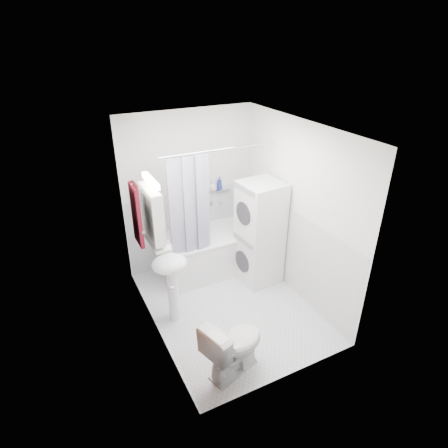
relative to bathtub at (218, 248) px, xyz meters
name	(u,v)px	position (x,y,z in m)	size (l,w,h in m)	color
floor	(229,306)	(-0.28, -0.92, -0.35)	(2.60, 2.60, 0.00)	silver
room_walls	(230,207)	(-0.28, -0.92, 1.14)	(2.60, 2.60, 2.60)	white
wainscot	(220,258)	(-0.28, -0.63, 0.25)	(1.98, 2.58, 2.58)	white
door	(172,288)	(-1.23, -1.47, 0.65)	(0.05, 2.00, 2.00)	brown
bathtub	(218,248)	(0.00, 0.00, 0.00)	(1.66, 0.79, 0.63)	white
tub_spout	(220,202)	(0.20, 0.33, 0.60)	(0.04, 0.04, 0.12)	silver
curtain_rod	(228,148)	(0.00, -0.33, 1.65)	(0.02, 0.02, 1.84)	silver
shower_curtain	(191,210)	(-0.55, -0.33, 0.90)	(0.55, 0.02, 1.45)	#141B47
sink	(171,274)	(-1.03, -0.82, 0.35)	(0.44, 0.37, 1.04)	white
medicine_cabinet	(152,212)	(-1.18, -0.82, 1.22)	(0.13, 0.50, 0.71)	white
shelf	(156,241)	(-1.17, -0.82, 0.85)	(0.18, 0.54, 0.03)	silver
shower_caddy	(223,190)	(0.25, 0.32, 0.80)	(0.22, 0.06, 0.02)	silver
towel	(136,214)	(-1.21, -0.17, 0.92)	(0.07, 0.34, 0.83)	maroon
washer_dryer	(260,233)	(0.40, -0.54, 0.42)	(0.59, 0.58, 1.54)	white
toilet	(234,346)	(-0.73, -1.88, 0.00)	(0.40, 0.72, 0.70)	white
soap_pump	(169,250)	(-0.99, -0.67, 0.60)	(0.08, 0.17, 0.08)	gray
shelf_bottle	(160,244)	(-1.17, -0.97, 0.90)	(0.07, 0.18, 0.07)	gray
shelf_cup	(153,232)	(-1.17, -0.70, 0.91)	(0.10, 0.09, 0.10)	gray
shampoo_a	(212,187)	(0.07, 0.32, 0.88)	(0.13, 0.17, 0.13)	gray
shampoo_b	(220,187)	(0.19, 0.32, 0.85)	(0.08, 0.21, 0.08)	navy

